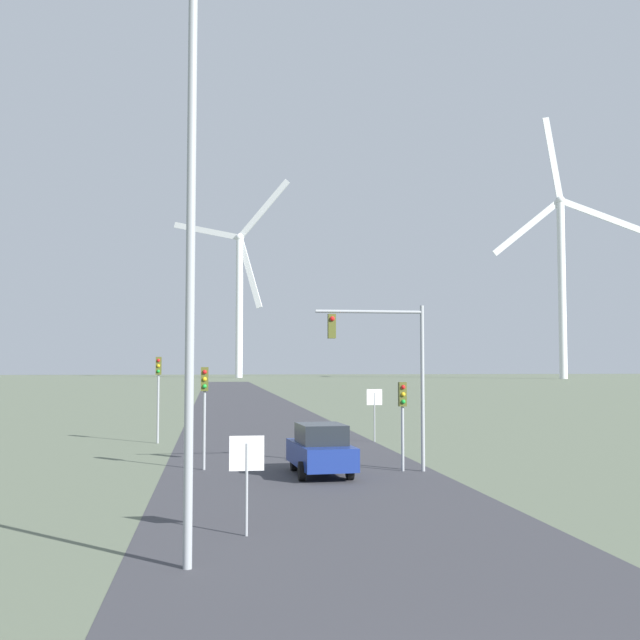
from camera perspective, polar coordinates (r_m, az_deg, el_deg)
The scene contains 11 objects.
road_surface at distance 54.66m, azimuth -4.81°, elevation -7.55°, with size 10.00×240.00×0.01m.
streetlamp at distance 15.35m, azimuth -9.78°, elevation 10.55°, with size 3.45×0.32×12.53m.
stop_sign_near at distance 17.68m, azimuth -5.61°, elevation -11.01°, with size 0.81×0.07×2.29m.
stop_sign_far at distance 38.64m, azimuth 4.17°, elevation -6.47°, with size 0.81×0.07×2.68m.
traffic_light_post_near_left at distance 28.64m, azimuth -8.79°, elevation -5.62°, with size 0.28×0.34×3.85m.
traffic_light_post_near_right at distance 28.17m, azimuth 6.31°, elevation -6.50°, with size 0.28×0.34×3.29m.
traffic_light_post_mid_left at distance 38.67m, azimuth -12.21°, elevation -4.50°, with size 0.28×0.33×4.33m.
traffic_light_mast_overhead at distance 27.84m, azimuth 5.07°, elevation -2.58°, with size 4.10×0.35×6.15m.
car_approaching at distance 27.10m, azimuth 0.06°, elevation -9.83°, with size 2.09×4.22×1.83m.
wind_turbine_left at distance 231.99m, azimuth -6.16°, elevation 2.42°, with size 35.48×16.62×60.62m.
wind_turbine_center at distance 224.09m, azimuth 17.92°, elevation 3.88°, with size 42.20×7.41×75.21m.
Camera 1 is at (-3.22, -6.42, 3.93)m, focal length 42.00 mm.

